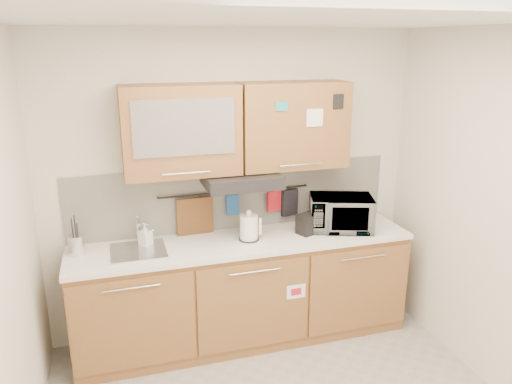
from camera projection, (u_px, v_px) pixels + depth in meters
ceiling at (303, 18)px, 2.54m from camera, size 3.20×3.20×0.00m
wall_back at (234, 186)px, 4.29m from camera, size 3.20×0.00×3.20m
base_cabinet at (244, 295)px, 4.27m from camera, size 2.80×0.64×0.88m
countertop at (244, 242)px, 4.12m from camera, size 2.82×0.62×0.04m
backsplash at (234, 197)px, 4.31m from camera, size 2.80×0.02×0.56m
upper_cabinets at (238, 128)px, 3.97m from camera, size 1.82×0.37×0.70m
range_hood at (241, 180)px, 4.03m from camera, size 0.60×0.46×0.10m
sink at (138, 250)px, 3.90m from camera, size 0.42×0.40×0.26m
utensil_rail at (235, 192)px, 4.26m from camera, size 1.30×0.02×0.02m
utensil_crock at (77, 244)px, 3.81m from camera, size 0.16×0.16×0.31m
kettle at (249, 228)px, 4.09m from camera, size 0.19×0.18×0.26m
toaster at (310, 223)px, 4.25m from camera, size 0.26×0.21×0.17m
microwave at (341, 213)px, 4.31m from camera, size 0.62×0.51×0.29m
soap_bottle at (145, 235)px, 3.96m from camera, size 0.12×0.12×0.19m
cutting_board at (195, 220)px, 4.20m from camera, size 0.31×0.04×0.38m
oven_mitt at (232, 205)px, 4.27m from camera, size 0.11×0.03×0.18m
dark_pouch at (290, 203)px, 4.42m from camera, size 0.16×0.08×0.24m
pot_holder at (275, 201)px, 4.37m from camera, size 0.15×0.06×0.18m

